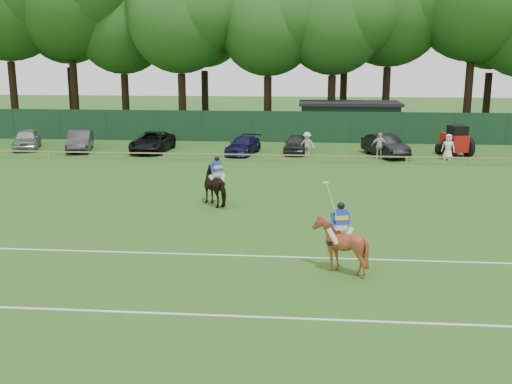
# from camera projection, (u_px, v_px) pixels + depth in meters

# --- Properties ---
(ground) EXTENTS (160.00, 160.00, 0.00)m
(ground) POSITION_uv_depth(u_px,v_px,m) (235.00, 247.00, 22.19)
(ground) COLOR #1E4C14
(ground) RESTS_ON ground
(horse_dark) EXTENTS (2.10, 2.25, 1.79)m
(horse_dark) POSITION_uv_depth(u_px,v_px,m) (217.00, 186.00, 28.18)
(horse_dark) COLOR black
(horse_dark) RESTS_ON ground
(horse_chestnut) EXTENTS (1.85, 1.98, 1.82)m
(horse_chestnut) POSITION_uv_depth(u_px,v_px,m) (340.00, 245.00, 19.46)
(horse_chestnut) COLOR brown
(horse_chestnut) RESTS_ON ground
(sedan_silver) EXTENTS (3.07, 4.71, 1.49)m
(sedan_silver) POSITION_uv_depth(u_px,v_px,m) (27.00, 139.00, 44.72)
(sedan_silver) COLOR #A1A4A6
(sedan_silver) RESTS_ON ground
(sedan_grey) EXTENTS (2.70, 4.80, 1.50)m
(sedan_grey) POSITION_uv_depth(u_px,v_px,m) (80.00, 141.00, 43.94)
(sedan_grey) COLOR #2F2F31
(sedan_grey) RESTS_ON ground
(suv_black) EXTENTS (2.54, 5.22, 1.43)m
(suv_black) POSITION_uv_depth(u_px,v_px,m) (152.00, 142.00, 43.52)
(suv_black) COLOR black
(suv_black) RESTS_ON ground
(sedan_navy) EXTENTS (2.54, 4.49, 1.23)m
(sedan_navy) POSITION_uv_depth(u_px,v_px,m) (243.00, 145.00, 42.52)
(sedan_navy) COLOR #14123A
(sedan_navy) RESTS_ON ground
(hatch_grey) EXTENTS (1.90, 4.01, 1.33)m
(hatch_grey) POSITION_uv_depth(u_px,v_px,m) (296.00, 144.00, 42.87)
(hatch_grey) COLOR #29292B
(hatch_grey) RESTS_ON ground
(estate_black) EXTENTS (3.12, 4.80, 1.49)m
(estate_black) POSITION_uv_depth(u_px,v_px,m) (385.00, 146.00, 41.55)
(estate_black) COLOR black
(estate_black) RESTS_ON ground
(spectator_left) EXTENTS (1.19, 0.84, 1.68)m
(spectator_left) POSITION_uv_depth(u_px,v_px,m) (307.00, 144.00, 41.64)
(spectator_left) COLOR beige
(spectator_left) RESTS_ON ground
(spectator_mid) EXTENTS (1.05, 0.44, 1.80)m
(spectator_mid) POSITION_uv_depth(u_px,v_px,m) (379.00, 146.00, 40.46)
(spectator_mid) COLOR beige
(spectator_mid) RESTS_ON ground
(spectator_right) EXTENTS (0.98, 0.79, 1.75)m
(spectator_right) POSITION_uv_depth(u_px,v_px,m) (448.00, 147.00, 40.07)
(spectator_right) COLOR white
(spectator_right) RESTS_ON ground
(rider_dark) EXTENTS (0.81, 0.71, 1.41)m
(rider_dark) POSITION_uv_depth(u_px,v_px,m) (217.00, 170.00, 28.00)
(rider_dark) COLOR silver
(rider_dark) RESTS_ON ground
(rider_chestnut) EXTENTS (0.98, 0.51, 2.05)m
(rider_chestnut) POSITION_uv_depth(u_px,v_px,m) (341.00, 222.00, 19.27)
(rider_chestnut) COLOR silver
(rider_chestnut) RESTS_ON ground
(polo_ball) EXTENTS (0.09, 0.09, 0.09)m
(polo_ball) POSITION_uv_depth(u_px,v_px,m) (366.00, 243.00, 22.50)
(polo_ball) COLOR silver
(polo_ball) RESTS_ON ground
(pitch_lines) EXTENTS (60.00, 5.10, 0.01)m
(pitch_lines) POSITION_uv_depth(u_px,v_px,m) (222.00, 281.00, 18.79)
(pitch_lines) COLOR silver
(pitch_lines) RESTS_ON ground
(pitch_rail) EXTENTS (62.10, 0.10, 0.50)m
(pitch_rail) POSITION_uv_depth(u_px,v_px,m) (268.00, 155.00, 39.56)
(pitch_rail) COLOR #997F5B
(pitch_rail) RESTS_ON ground
(perimeter_fence) EXTENTS (92.08, 0.08, 2.50)m
(perimeter_fence) POSITION_uv_depth(u_px,v_px,m) (276.00, 127.00, 48.11)
(perimeter_fence) COLOR #14351E
(perimeter_fence) RESTS_ON ground
(utility_shed) EXTENTS (8.40, 4.40, 3.04)m
(utility_shed) POSITION_uv_depth(u_px,v_px,m) (349.00, 120.00, 50.44)
(utility_shed) COLOR #14331E
(utility_shed) RESTS_ON ground
(tree_row) EXTENTS (96.00, 12.00, 21.00)m
(tree_row) POSITION_uv_depth(u_px,v_px,m) (302.00, 130.00, 55.98)
(tree_row) COLOR #26561C
(tree_row) RESTS_ON ground
(tractor) EXTENTS (2.29, 2.90, 2.15)m
(tractor) POSITION_uv_depth(u_px,v_px,m) (455.00, 142.00, 41.59)
(tractor) COLOR #A2150E
(tractor) RESTS_ON ground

